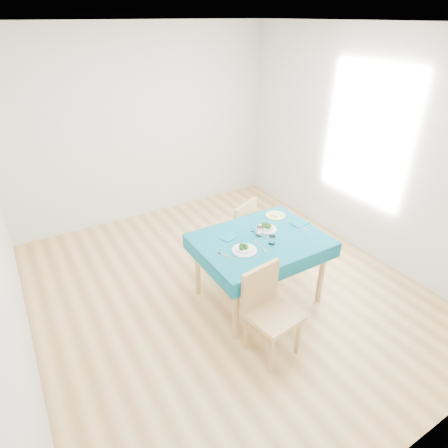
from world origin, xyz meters
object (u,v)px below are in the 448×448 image
table (259,269)px  chair_near (274,308)px  side_plate (276,215)px  chair_far (231,221)px  bowl_far (267,227)px  bowl_near (244,248)px

table → chair_near: (-0.34, -0.69, 0.14)m
chair_near → side_plate: size_ratio=4.67×
chair_far → bowl_far: chair_far is taller
table → chair_far: bearing=79.9°
chair_far → side_plate: size_ratio=4.91×
bowl_near → bowl_far: bearing=27.2°
bowl_far → side_plate: size_ratio=0.98×
bowl_far → bowl_near: bearing=-152.8°
chair_far → side_plate: chair_far is taller
chair_far → side_plate: (0.30, -0.47, 0.22)m
chair_far → table: bearing=55.2°
bowl_near → side_plate: bearing=30.5°
table → bowl_near: (-0.27, -0.10, 0.42)m
table → side_plate: bearing=35.8°
table → bowl_far: bowl_far is taller
chair_far → bowl_near: (-0.41, -0.88, 0.25)m
side_plate → chair_far: bearing=122.2°
table → bowl_near: bearing=-159.3°
chair_near → bowl_near: 0.65m
chair_near → side_plate: (0.78, 1.00, 0.24)m
chair_far → bowl_far: (0.02, -0.66, 0.24)m
chair_near → chair_far: 1.55m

